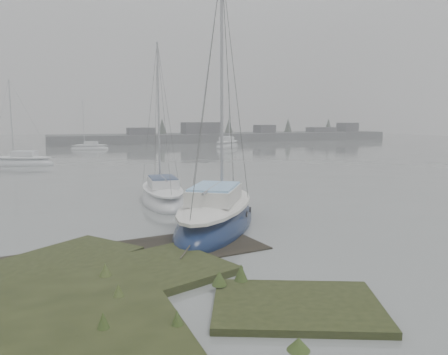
# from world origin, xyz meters

# --- Properties ---
(ground) EXTENTS (160.00, 160.00, 0.00)m
(ground) POSITION_xyz_m (0.00, 30.00, 0.00)
(ground) COLOR slate
(ground) RESTS_ON ground
(far_shoreline) EXTENTS (60.00, 8.00, 4.15)m
(far_shoreline) POSITION_xyz_m (26.84, 61.90, 0.85)
(far_shoreline) COLOR #4C4F51
(far_shoreline) RESTS_ON ground
(sailboat_main) EXTENTS (6.10, 7.37, 10.29)m
(sailboat_main) POSITION_xyz_m (1.49, 6.66, 0.32)
(sailboat_main) COLOR #0D1B3C
(sailboat_main) RESTS_ON ground
(sailboat_white) EXTENTS (2.52, 5.96, 8.17)m
(sailboat_white) POSITION_xyz_m (0.84, 12.04, 0.25)
(sailboat_white) COLOR silver
(sailboat_white) RESTS_ON ground
(sailboat_far_a) EXTENTS (5.79, 4.02, 7.82)m
(sailboat_far_a) POSITION_xyz_m (-6.05, 33.02, 0.24)
(sailboat_far_a) COLOR #B1B5BC
(sailboat_far_a) RESTS_ON ground
(sailboat_far_b) EXTENTS (6.16, 6.56, 9.58)m
(sailboat_far_b) POSITION_xyz_m (19.06, 47.28, 0.30)
(sailboat_far_b) COLOR #ACB1B6
(sailboat_far_b) RESTS_ON ground
(sailboat_far_c) EXTENTS (4.98, 2.74, 6.69)m
(sailboat_far_c) POSITION_xyz_m (1.14, 50.16, 0.21)
(sailboat_far_c) COLOR #B7BBC1
(sailboat_far_c) RESTS_ON ground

